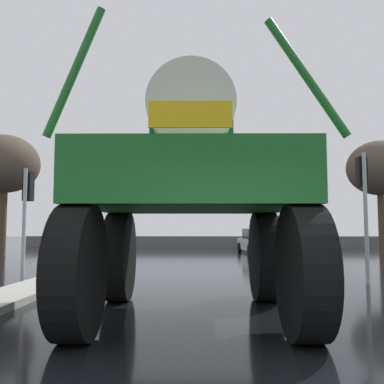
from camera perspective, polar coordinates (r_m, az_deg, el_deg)
ground_plane at (r=21.75m, az=2.89°, el=-8.86°), size 120.00×120.00×0.00m
oversize_sprayer at (r=7.70m, az=-0.07°, el=-0.17°), size 4.26×5.33×4.66m
sedan_ahead at (r=27.76m, az=8.64°, el=-6.45°), size 2.35×4.31×1.52m
traffic_signal_near_left at (r=13.55m, az=-20.86°, el=-0.91°), size 0.24×0.54×3.28m
traffic_signal_near_right at (r=13.28m, az=21.56°, el=0.50°), size 0.24×0.54×3.68m
traffic_signal_far_left at (r=32.37m, az=10.94°, el=-2.65°), size 0.24×0.55×3.71m
traffic_signal_far_right at (r=32.62m, az=13.31°, el=-2.03°), size 0.24×0.55×4.18m
bare_tree_left at (r=26.71m, az=-23.42°, el=3.34°), size 3.86×3.86×6.82m
bare_tree_right at (r=28.86m, az=23.46°, el=2.85°), size 3.92×3.92×6.89m
roadside_barrier at (r=35.19m, az=2.53°, el=-6.57°), size 30.37×0.24×0.90m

